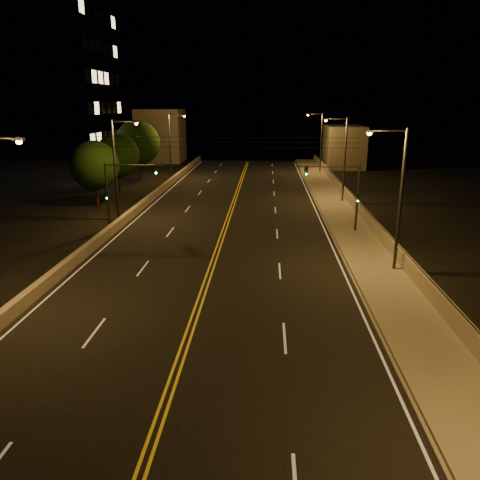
# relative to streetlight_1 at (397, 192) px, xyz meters

# --- Properties ---
(road) EXTENTS (18.00, 120.00, 0.02)m
(road) POSITION_rel_streetlight_1_xyz_m (-11.52, 0.37, -5.23)
(road) COLOR black
(road) RESTS_ON ground
(sidewalk) EXTENTS (3.60, 120.00, 0.30)m
(sidewalk) POSITION_rel_streetlight_1_xyz_m (-0.72, 0.37, -5.09)
(sidewalk) COLOR gray
(sidewalk) RESTS_ON ground
(curb) EXTENTS (0.14, 120.00, 0.15)m
(curb) POSITION_rel_streetlight_1_xyz_m (-2.59, 0.37, -5.17)
(curb) COLOR gray
(curb) RESTS_ON ground
(parapet_wall) EXTENTS (0.30, 120.00, 1.00)m
(parapet_wall) POSITION_rel_streetlight_1_xyz_m (0.93, 0.37, -4.44)
(parapet_wall) COLOR gray
(parapet_wall) RESTS_ON sidewalk
(jersey_barrier) EXTENTS (0.45, 120.00, 0.77)m
(jersey_barrier) POSITION_rel_streetlight_1_xyz_m (-20.75, 0.37, -4.86)
(jersey_barrier) COLOR gray
(jersey_barrier) RESTS_ON ground
(distant_building_right) EXTENTS (6.00, 10.00, 6.85)m
(distant_building_right) POSITION_rel_streetlight_1_xyz_m (4.98, 52.28, -1.82)
(distant_building_right) COLOR slate
(distant_building_right) RESTS_ON ground
(distant_building_left) EXTENTS (8.00, 8.00, 9.43)m
(distant_building_left) POSITION_rel_streetlight_1_xyz_m (-27.52, 58.35, -0.53)
(distant_building_left) COLOR slate
(distant_building_left) RESTS_ON ground
(parapet_rail) EXTENTS (0.06, 120.00, 0.06)m
(parapet_rail) POSITION_rel_streetlight_1_xyz_m (0.93, 0.37, -3.91)
(parapet_rail) COLOR black
(parapet_rail) RESTS_ON parapet_wall
(lane_markings) EXTENTS (17.32, 116.00, 0.00)m
(lane_markings) POSITION_rel_streetlight_1_xyz_m (-11.52, 0.30, -5.22)
(lane_markings) COLOR silver
(lane_markings) RESTS_ON road
(streetlight_1) EXTENTS (2.55, 0.28, 9.07)m
(streetlight_1) POSITION_rel_streetlight_1_xyz_m (0.00, 0.00, 0.00)
(streetlight_1) COLOR #2D2D33
(streetlight_1) RESTS_ON ground
(streetlight_2) EXTENTS (2.55, 0.28, 9.07)m
(streetlight_2) POSITION_rel_streetlight_1_xyz_m (0.00, 21.64, 0.00)
(streetlight_2) COLOR #2D2D33
(streetlight_2) RESTS_ON ground
(streetlight_3) EXTENTS (2.55, 0.28, 9.07)m
(streetlight_3) POSITION_rel_streetlight_1_xyz_m (0.00, 44.30, 0.00)
(streetlight_3) COLOR #2D2D33
(streetlight_3) RESTS_ON ground
(streetlight_5) EXTENTS (2.55, 0.28, 9.07)m
(streetlight_5) POSITION_rel_streetlight_1_xyz_m (-21.44, 13.06, 0.00)
(streetlight_5) COLOR #2D2D33
(streetlight_5) RESTS_ON ground
(streetlight_6) EXTENTS (2.55, 0.28, 9.07)m
(streetlight_6) POSITION_rel_streetlight_1_xyz_m (-21.44, 37.80, 0.00)
(streetlight_6) COLOR #2D2D33
(streetlight_6) RESTS_ON ground
(traffic_signal_right) EXTENTS (5.11, 0.31, 5.75)m
(traffic_signal_right) POSITION_rel_streetlight_1_xyz_m (-1.56, 9.33, -1.57)
(traffic_signal_right) COLOR #2D2D33
(traffic_signal_right) RESTS_ON ground
(traffic_signal_left) EXTENTS (5.11, 0.31, 5.75)m
(traffic_signal_left) POSITION_rel_streetlight_1_xyz_m (-20.28, 9.33, -1.57)
(traffic_signal_left) COLOR #2D2D33
(traffic_signal_left) RESTS_ON ground
(overhead_wires) EXTENTS (22.00, 0.03, 0.83)m
(overhead_wires) POSITION_rel_streetlight_1_xyz_m (-11.52, 9.87, 2.16)
(overhead_wires) COLOR black
(building_tower) EXTENTS (24.00, 15.00, 32.62)m
(building_tower) POSITION_rel_streetlight_1_xyz_m (-42.35, 37.31, 10.50)
(building_tower) COLOR slate
(building_tower) RESTS_ON ground
(tree_0) EXTENTS (5.04, 5.04, 6.83)m
(tree_0) POSITION_rel_streetlight_1_xyz_m (-25.72, 18.77, -0.94)
(tree_0) COLOR black
(tree_0) RESTS_ON ground
(tree_1) EXTENTS (5.19, 5.19, 7.03)m
(tree_1) POSITION_rel_streetlight_1_xyz_m (-25.87, 26.96, -0.81)
(tree_1) COLOR black
(tree_1) RESTS_ON ground
(tree_2) EXTENTS (6.10, 6.10, 8.26)m
(tree_2) POSITION_rel_streetlight_1_xyz_m (-25.71, 35.63, -0.03)
(tree_2) COLOR black
(tree_2) RESTS_ON ground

